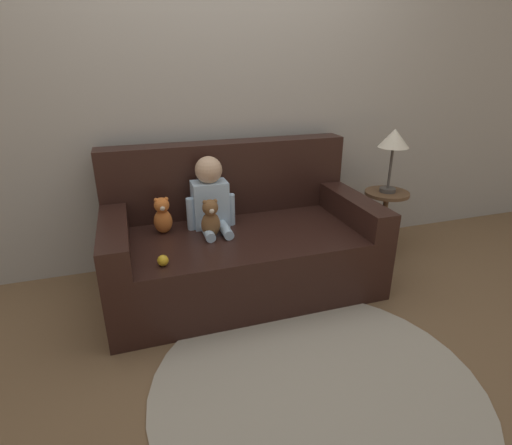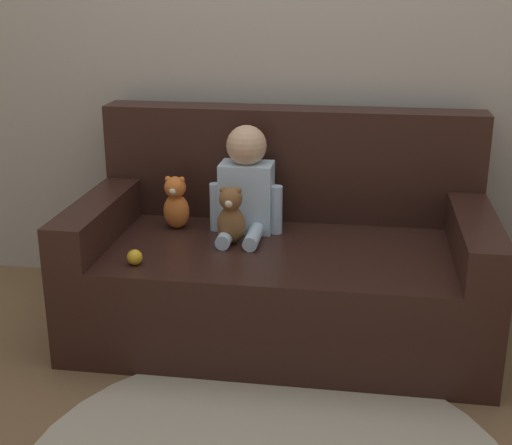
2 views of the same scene
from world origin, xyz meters
name	(u,v)px [view 1 (image 1 of 2)]	position (x,y,z in m)	size (l,w,h in m)	color
ground_plane	(242,285)	(0.00, 0.00, 0.00)	(12.00, 12.00, 0.00)	brown
wall_back	(218,79)	(0.00, 0.54, 1.30)	(8.00, 0.05, 2.60)	#ADA89E
couch	(239,241)	(0.00, 0.07, 0.31)	(1.70, 0.91, 0.91)	black
person_baby	(210,197)	(-0.17, 0.13, 0.61)	(0.32, 0.36, 0.46)	silver
teddy_bear_brown	(211,218)	(-0.20, -0.03, 0.53)	(0.12, 0.11, 0.24)	brown
plush_toy_side	(163,216)	(-0.48, 0.12, 0.53)	(0.11, 0.11, 0.24)	orange
toy_ball	(163,260)	(-0.53, -0.32, 0.44)	(0.06, 0.06, 0.06)	gold
floor_rug	(316,385)	(0.08, -0.97, 0.01)	(1.56, 1.56, 0.01)	#B2A893
side_table	(391,162)	(1.19, 0.16, 0.73)	(0.33, 0.33, 0.97)	brown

